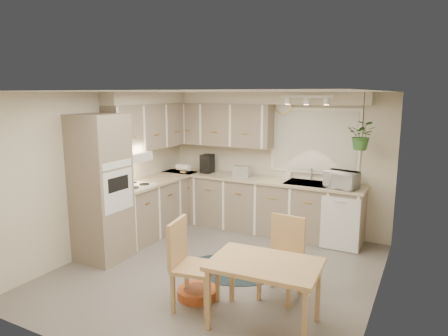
% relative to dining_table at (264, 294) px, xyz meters
% --- Properties ---
extents(floor, '(4.20, 4.20, 0.00)m').
position_rel_dining_table_xyz_m(floor, '(-1.04, 0.89, -0.35)').
color(floor, slate).
rests_on(floor, ground).
extents(ceiling, '(4.20, 4.20, 0.00)m').
position_rel_dining_table_xyz_m(ceiling, '(-1.04, 0.89, 2.05)').
color(ceiling, silver).
rests_on(ceiling, wall_back).
extents(wall_back, '(4.00, 0.04, 2.40)m').
position_rel_dining_table_xyz_m(wall_back, '(-1.04, 2.99, 0.85)').
color(wall_back, beige).
rests_on(wall_back, floor).
extents(wall_front, '(4.00, 0.04, 2.40)m').
position_rel_dining_table_xyz_m(wall_front, '(-1.04, -1.21, 0.85)').
color(wall_front, beige).
rests_on(wall_front, floor).
extents(wall_left, '(0.04, 4.20, 2.40)m').
position_rel_dining_table_xyz_m(wall_left, '(-3.04, 0.89, 0.85)').
color(wall_left, beige).
rests_on(wall_left, floor).
extents(wall_right, '(0.04, 4.20, 2.40)m').
position_rel_dining_table_xyz_m(wall_right, '(0.96, 0.89, 0.85)').
color(wall_right, beige).
rests_on(wall_right, floor).
extents(base_cab_left, '(0.60, 1.85, 0.90)m').
position_rel_dining_table_xyz_m(base_cab_left, '(-2.74, 1.77, 0.10)').
color(base_cab_left, gray).
rests_on(base_cab_left, floor).
extents(base_cab_back, '(3.60, 0.60, 0.90)m').
position_rel_dining_table_xyz_m(base_cab_back, '(-1.24, 2.69, 0.10)').
color(base_cab_back, gray).
rests_on(base_cab_back, floor).
extents(counter_left, '(0.64, 1.89, 0.04)m').
position_rel_dining_table_xyz_m(counter_left, '(-2.73, 1.77, 0.57)').
color(counter_left, tan).
rests_on(counter_left, base_cab_left).
extents(counter_back, '(3.64, 0.64, 0.04)m').
position_rel_dining_table_xyz_m(counter_back, '(-1.24, 2.68, 0.57)').
color(counter_back, tan).
rests_on(counter_back, base_cab_back).
extents(oven_stack, '(0.65, 0.65, 2.10)m').
position_rel_dining_table_xyz_m(oven_stack, '(-2.72, 0.52, 0.70)').
color(oven_stack, gray).
rests_on(oven_stack, floor).
extents(wall_oven_face, '(0.02, 0.56, 0.58)m').
position_rel_dining_table_xyz_m(wall_oven_face, '(-2.40, 0.52, 0.70)').
color(wall_oven_face, silver).
rests_on(wall_oven_face, oven_stack).
extents(upper_cab_left, '(0.35, 2.00, 0.75)m').
position_rel_dining_table_xyz_m(upper_cab_left, '(-2.87, 1.89, 1.48)').
color(upper_cab_left, gray).
rests_on(upper_cab_left, wall_left).
extents(upper_cab_back, '(2.00, 0.35, 0.75)m').
position_rel_dining_table_xyz_m(upper_cab_back, '(-2.04, 2.82, 1.48)').
color(upper_cab_back, gray).
rests_on(upper_cab_back, wall_back).
extents(soffit_left, '(0.30, 2.00, 0.20)m').
position_rel_dining_table_xyz_m(soffit_left, '(-2.89, 1.89, 1.95)').
color(soffit_left, beige).
rests_on(soffit_left, wall_left).
extents(soffit_back, '(3.60, 0.30, 0.20)m').
position_rel_dining_table_xyz_m(soffit_back, '(-1.24, 2.84, 1.95)').
color(soffit_back, beige).
rests_on(soffit_back, wall_back).
extents(cooktop, '(0.52, 0.58, 0.02)m').
position_rel_dining_table_xyz_m(cooktop, '(-2.72, 1.19, 0.60)').
color(cooktop, silver).
rests_on(cooktop, counter_left).
extents(range_hood, '(0.40, 0.60, 0.14)m').
position_rel_dining_table_xyz_m(range_hood, '(-2.74, 1.19, 1.05)').
color(range_hood, silver).
rests_on(range_hood, upper_cab_left).
extents(window_blinds, '(1.40, 0.02, 1.00)m').
position_rel_dining_table_xyz_m(window_blinds, '(-0.34, 2.96, 1.25)').
color(window_blinds, white).
rests_on(window_blinds, wall_back).
extents(window_frame, '(1.50, 0.02, 1.10)m').
position_rel_dining_table_xyz_m(window_frame, '(-0.34, 2.97, 1.25)').
color(window_frame, white).
rests_on(window_frame, wall_back).
extents(sink, '(0.70, 0.48, 0.10)m').
position_rel_dining_table_xyz_m(sink, '(-0.34, 2.69, 0.55)').
color(sink, '#ADAFB5').
rests_on(sink, counter_back).
extents(dishwasher_front, '(0.58, 0.02, 0.83)m').
position_rel_dining_table_xyz_m(dishwasher_front, '(0.26, 2.38, 0.08)').
color(dishwasher_front, silver).
rests_on(dishwasher_front, base_cab_back).
extents(track_light_bar, '(0.80, 0.04, 0.04)m').
position_rel_dining_table_xyz_m(track_light_bar, '(-0.34, 2.44, 1.98)').
color(track_light_bar, silver).
rests_on(track_light_bar, ceiling).
extents(wall_clock, '(0.30, 0.03, 0.30)m').
position_rel_dining_table_xyz_m(wall_clock, '(-0.89, 2.96, 1.83)').
color(wall_clock, gold).
rests_on(wall_clock, wall_back).
extents(dining_table, '(1.15, 0.80, 0.69)m').
position_rel_dining_table_xyz_m(dining_table, '(0.00, 0.00, 0.00)').
color(dining_table, tan).
rests_on(dining_table, floor).
extents(chair_left, '(0.55, 0.55, 1.01)m').
position_rel_dining_table_xyz_m(chair_left, '(-0.81, -0.02, 0.16)').
color(chair_left, tan).
rests_on(chair_left, floor).
extents(chair_back, '(0.47, 0.47, 0.95)m').
position_rel_dining_table_xyz_m(chair_back, '(-0.05, 0.63, 0.13)').
color(chair_back, tan).
rests_on(chair_back, floor).
extents(braided_rug, '(1.46, 1.20, 0.01)m').
position_rel_dining_table_xyz_m(braided_rug, '(-0.89, 1.03, -0.34)').
color(braided_rug, black).
rests_on(braided_rug, floor).
extents(pet_bed, '(0.49, 0.49, 0.11)m').
position_rel_dining_table_xyz_m(pet_bed, '(-0.91, 0.17, -0.29)').
color(pet_bed, '#B75124').
rests_on(pet_bed, floor).
extents(microwave, '(0.52, 0.36, 0.32)m').
position_rel_dining_table_xyz_m(microwave, '(0.21, 2.59, 0.75)').
color(microwave, silver).
rests_on(microwave, counter_back).
extents(soap_bottle, '(0.11, 0.20, 0.09)m').
position_rel_dining_table_xyz_m(soap_bottle, '(-0.72, 2.84, 0.64)').
color(soap_bottle, silver).
rests_on(soap_bottle, counter_back).
extents(hanging_plant, '(0.43, 0.47, 0.34)m').
position_rel_dining_table_xyz_m(hanging_plant, '(0.47, 2.59, 1.37)').
color(hanging_plant, '#315F26').
rests_on(hanging_plant, ceiling).
extents(coffee_maker, '(0.19, 0.23, 0.34)m').
position_rel_dining_table_xyz_m(coffee_maker, '(-2.23, 2.69, 0.76)').
color(coffee_maker, black).
rests_on(coffee_maker, counter_back).
extents(toaster, '(0.30, 0.18, 0.18)m').
position_rel_dining_table_xyz_m(toaster, '(-1.54, 2.71, 0.68)').
color(toaster, '#ADAFB5').
rests_on(toaster, counter_back).
extents(knife_block, '(0.10, 0.10, 0.19)m').
position_rel_dining_table_xyz_m(knife_block, '(-1.45, 2.74, 0.69)').
color(knife_block, tan).
rests_on(knife_block, counter_back).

